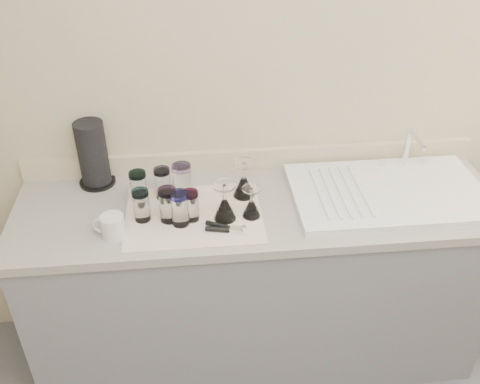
{
  "coord_description": "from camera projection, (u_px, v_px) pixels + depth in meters",
  "views": [
    {
      "loc": [
        -0.27,
        -0.61,
        2.2
      ],
      "look_at": [
        -0.09,
        1.15,
        1.0
      ],
      "focal_mm": 40.0,
      "sensor_mm": 36.0,
      "label": 1
    }
  ],
  "objects": [
    {
      "name": "room_envelope",
      "position": [
        364.0,
        298.0,
        0.89
      ],
      "size": [
        3.54,
        3.5,
        2.52
      ],
      "color": "#56565B",
      "rests_on": "ground"
    },
    {
      "name": "counter_unit",
      "position": [
        258.0,
        282.0,
        2.5
      ],
      "size": [
        2.06,
        0.62,
        0.9
      ],
      "color": "slate",
      "rests_on": "ground"
    },
    {
      "name": "sink_unit",
      "position": [
        388.0,
        192.0,
        2.28
      ],
      "size": [
        0.82,
        0.5,
        0.22
      ],
      "color": "white",
      "rests_on": "counter_unit"
    },
    {
      "name": "dish_towel",
      "position": [
        194.0,
        215.0,
        2.17
      ],
      "size": [
        0.55,
        0.42,
        0.01
      ],
      "primitive_type": "cube",
      "color": "white",
      "rests_on": "counter_unit"
    },
    {
      "name": "tumbler_teal",
      "position": [
        139.0,
        187.0,
        2.21
      ],
      "size": [
        0.07,
        0.07,
        0.14
      ],
      "color": "white",
      "rests_on": "dish_towel"
    },
    {
      "name": "tumbler_cyan",
      "position": [
        163.0,
        183.0,
        2.24
      ],
      "size": [
        0.07,
        0.07,
        0.14
      ],
      "color": "white",
      "rests_on": "dish_towel"
    },
    {
      "name": "tumbler_purple",
      "position": [
        182.0,
        182.0,
        2.22
      ],
      "size": [
        0.08,
        0.08,
        0.16
      ],
      "color": "white",
      "rests_on": "dish_towel"
    },
    {
      "name": "tumbler_magenta",
      "position": [
        141.0,
        205.0,
        2.11
      ],
      "size": [
        0.07,
        0.07,
        0.14
      ],
      "color": "white",
      "rests_on": "dish_towel"
    },
    {
      "name": "tumbler_blue",
      "position": [
        168.0,
        205.0,
        2.1
      ],
      "size": [
        0.07,
        0.07,
        0.15
      ],
      "color": "white",
      "rests_on": "dish_towel"
    },
    {
      "name": "tumbler_lavender",
      "position": [
        191.0,
        205.0,
        2.11
      ],
      "size": [
        0.07,
        0.07,
        0.13
      ],
      "color": "white",
      "rests_on": "dish_towel"
    },
    {
      "name": "tumbler_extra",
      "position": [
        180.0,
        208.0,
        2.08
      ],
      "size": [
        0.07,
        0.07,
        0.14
      ],
      "color": "white",
      "rests_on": "dish_towel"
    },
    {
      "name": "goblet_back_right",
      "position": [
        244.0,
        184.0,
        2.25
      ],
      "size": [
        0.09,
        0.09,
        0.16
      ],
      "color": "white",
      "rests_on": "dish_towel"
    },
    {
      "name": "goblet_front_left",
      "position": [
        225.0,
        207.0,
        2.12
      ],
      "size": [
        0.09,
        0.09,
        0.16
      ],
      "color": "white",
      "rests_on": "dish_towel"
    },
    {
      "name": "goblet_front_right",
      "position": [
        251.0,
        206.0,
        2.14
      ],
      "size": [
        0.07,
        0.07,
        0.13
      ],
      "color": "white",
      "rests_on": "dish_towel"
    },
    {
      "name": "can_opener",
      "position": [
        226.0,
        228.0,
        2.08
      ],
      "size": [
        0.16,
        0.1,
        0.02
      ],
      "color": "silver",
      "rests_on": "dish_towel"
    },
    {
      "name": "white_mug",
      "position": [
        112.0,
        226.0,
        2.04
      ],
      "size": [
        0.13,
        0.11,
        0.09
      ],
      "color": "silver",
      "rests_on": "counter_unit"
    },
    {
      "name": "paper_towel_roll",
      "position": [
        93.0,
        155.0,
        2.3
      ],
      "size": [
        0.16,
        0.16,
        0.3
      ],
      "color": "black",
      "rests_on": "counter_unit"
    }
  ]
}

